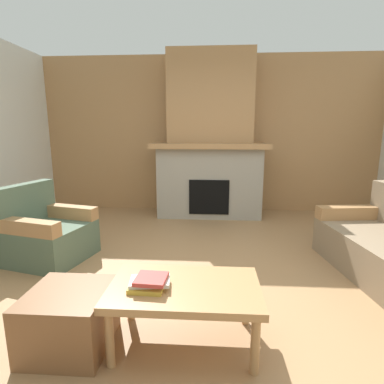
{
  "coord_description": "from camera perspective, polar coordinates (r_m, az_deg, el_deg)",
  "views": [
    {
      "loc": [
        0.04,
        -2.54,
        1.44
      ],
      "look_at": [
        -0.21,
        1.19,
        0.68
      ],
      "focal_mm": 28.47,
      "sensor_mm": 36.0,
      "label": 1
    }
  ],
  "objects": [
    {
      "name": "fireplace",
      "position": [
        5.17,
        3.35,
        8.48
      ],
      "size": [
        1.9,
        0.82,
        2.7
      ],
      "color": "gray",
      "rests_on": "ground"
    },
    {
      "name": "armchair",
      "position": [
        3.82,
        -25.54,
        -7.09
      ],
      "size": [
        0.92,
        0.92,
        0.85
      ],
      "color": "#4C604C",
      "rests_on": "ground"
    },
    {
      "name": "coffee_table",
      "position": [
        2.13,
        -1.39,
        -18.35
      ],
      "size": [
        1.0,
        0.6,
        0.43
      ],
      "color": "#A87A4C",
      "rests_on": "ground"
    },
    {
      "name": "book_stack_near_edge",
      "position": [
        2.08,
        -8.0,
        -16.41
      ],
      "size": [
        0.27,
        0.22,
        0.08
      ],
      "color": "gold",
      "rests_on": "coffee_table"
    },
    {
      "name": "ground",
      "position": [
        2.92,
        2.61,
        -18.0
      ],
      "size": [
        9.0,
        9.0,
        0.0
      ],
      "primitive_type": "plane",
      "color": "#9E754C"
    },
    {
      "name": "wall_back_wood_panel",
      "position": [
        5.54,
        3.41,
        10.61
      ],
      "size": [
        6.0,
        0.12,
        2.7
      ],
      "primitive_type": "cube",
      "color": "#A87A4C",
      "rests_on": "ground"
    },
    {
      "name": "ottoman",
      "position": [
        2.35,
        -21.98,
        -21.18
      ],
      "size": [
        0.52,
        0.52,
        0.4
      ],
      "primitive_type": "cube",
      "color": "brown",
      "rests_on": "ground"
    }
  ]
}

